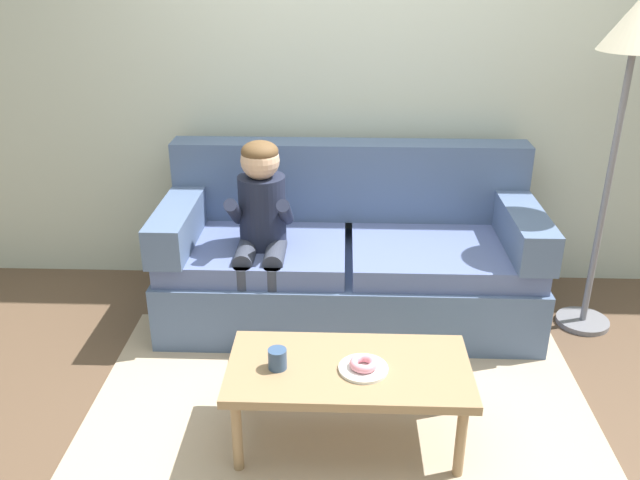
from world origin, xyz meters
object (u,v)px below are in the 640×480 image
Objects in this scene: donut at (364,364)px; floor_lamp at (632,59)px; coffee_table at (349,374)px; toy_controller at (437,396)px; couch at (349,259)px; person_child at (261,221)px; mug at (278,359)px.

floor_lamp is (1.32, 1.09, 1.09)m from donut.
coffee_table is 4.60× the size of toy_controller.
couch is 0.61m from person_child.
donut reaches higher than toy_controller.
person_child is 1.14m from donut.
person_child is at bearing 163.07° from toy_controller.
mug is 0.91m from toy_controller.
toy_controller is (0.37, 0.33, -0.41)m from donut.
floor_lamp is (1.39, -0.09, 1.17)m from couch.
toy_controller is 0.12× the size of floor_lamp.
mug is at bearing -137.76° from toy_controller.
coffee_table is at bearing -142.51° from floor_lamp.
toy_controller is (0.74, 0.33, -0.42)m from mug.
couch reaches higher than mug.
person_child is 1.01m from mug.
person_child is at bearing -176.42° from floor_lamp.
person_child is at bearing -156.27° from couch.
couch is at bearing 135.12° from toy_controller.
toy_controller is at bearing -141.52° from floor_lamp.
donut is at bearing -0.37° from mug.
couch reaches higher than coffee_table.
couch is 1.16× the size of floor_lamp.
coffee_table is 0.32m from mug.
person_child is at bearing 100.39° from mug.
person_child reaches higher than mug.
coffee_table is at bearing -89.96° from couch.
couch reaches higher than toy_controller.
mug is 2.28m from floor_lamp.
coffee_table is 11.55× the size of mug.
donut is 1.33× the size of mug.
mug is 0.05× the size of floor_lamp.
person_child is (-0.48, 0.95, 0.31)m from coffee_table.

